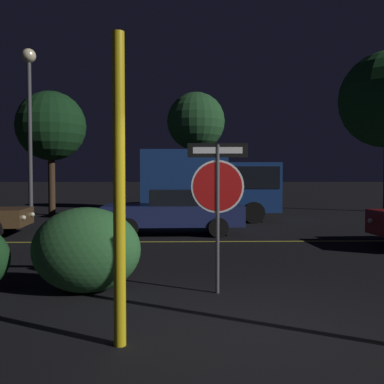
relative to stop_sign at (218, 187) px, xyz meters
The scene contains 10 objects.
ground_plane 2.44m from the stop_sign, 80.79° to the right, with size 260.00×260.00×0.00m, color black.
road_center_stripe 5.52m from the stop_sign, 86.90° to the left, with size 39.73×0.12×0.01m, color gold.
stop_sign is the anchor object (origin of this frame).
yellow_pole_left 2.39m from the stop_sign, 121.02° to the right, with size 0.13×0.13×3.36m, color yellow.
hedge_bush_2 2.29m from the stop_sign, behind, with size 1.71×1.14×1.35m, color #2D6633.
passing_car_2 6.99m from the stop_sign, 96.57° to the left, with size 4.45×2.04×1.42m.
delivery_truck 11.00m from the stop_sign, 86.46° to the left, with size 5.60×2.58×2.89m.
street_lamp 12.43m from the stop_sign, 122.31° to the left, with size 0.54×0.54×6.75m.
tree_0 15.47m from the stop_sign, 115.97° to the left, with size 3.25×3.25×5.82m.
tree_2 16.30m from the stop_sign, 89.19° to the left, with size 3.05×3.05×6.25m.
Camera 1 is at (-0.85, -4.87, 1.83)m, focal length 40.00 mm.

